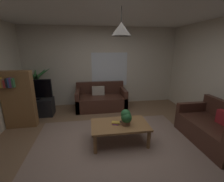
% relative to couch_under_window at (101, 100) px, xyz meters
% --- Properties ---
extents(floor, '(5.04, 4.91, 0.02)m').
position_rel_couch_under_window_xyz_m(floor, '(0.10, -1.98, -0.29)').
color(floor, brown).
rests_on(floor, ground).
extents(rug, '(3.28, 2.70, 0.01)m').
position_rel_couch_under_window_xyz_m(rug, '(0.10, -2.18, -0.27)').
color(rug, gray).
rests_on(rug, ground).
extents(wall_back, '(5.16, 0.06, 2.57)m').
position_rel_couch_under_window_xyz_m(wall_back, '(0.10, 0.50, 1.01)').
color(wall_back, beige).
rests_on(wall_back, ground).
extents(ceiling, '(5.04, 4.91, 0.02)m').
position_rel_couch_under_window_xyz_m(ceiling, '(0.10, -1.98, 2.30)').
color(ceiling, white).
extents(window_pane, '(1.21, 0.01, 1.13)m').
position_rel_couch_under_window_xyz_m(window_pane, '(0.35, 0.47, 0.92)').
color(window_pane, white).
extents(couch_under_window, '(1.57, 0.82, 0.82)m').
position_rel_couch_under_window_xyz_m(couch_under_window, '(0.00, 0.00, 0.00)').
color(couch_under_window, '#47281E').
rests_on(couch_under_window, ground).
extents(couch_right_side, '(0.82, 1.43, 0.82)m').
position_rel_couch_under_window_xyz_m(couch_right_side, '(2.15, -2.21, 0.00)').
color(couch_right_side, '#47281E').
rests_on(couch_right_side, ground).
extents(coffee_table, '(1.16, 0.68, 0.42)m').
position_rel_couch_under_window_xyz_m(coffee_table, '(0.23, -1.93, 0.08)').
color(coffee_table, olive).
rests_on(coffee_table, ground).
extents(book_on_table_0, '(0.14, 0.11, 0.02)m').
position_rel_couch_under_window_xyz_m(book_on_table_0, '(0.14, -1.93, 0.15)').
color(book_on_table_0, '#72387F').
rests_on(book_on_table_0, coffee_table).
extents(book_on_table_1, '(0.17, 0.12, 0.03)m').
position_rel_couch_under_window_xyz_m(book_on_table_1, '(0.14, -1.92, 0.18)').
color(book_on_table_1, gold).
rests_on(book_on_table_1, coffee_table).
extents(remote_on_table_0, '(0.17, 0.10, 0.02)m').
position_rel_couch_under_window_xyz_m(remote_on_table_0, '(0.33, -1.84, 0.15)').
color(remote_on_table_0, black).
rests_on(remote_on_table_0, coffee_table).
extents(potted_plant_on_table, '(0.22, 0.25, 0.31)m').
position_rel_couch_under_window_xyz_m(potted_plant_on_table, '(0.34, -1.96, 0.31)').
color(potted_plant_on_table, brown).
rests_on(potted_plant_on_table, coffee_table).
extents(tv_stand, '(0.90, 0.44, 0.50)m').
position_rel_couch_under_window_xyz_m(tv_stand, '(-1.87, -0.28, -0.03)').
color(tv_stand, black).
rests_on(tv_stand, ground).
extents(tv, '(0.93, 0.16, 0.57)m').
position_rel_couch_under_window_xyz_m(tv, '(-1.87, -0.30, 0.52)').
color(tv, black).
rests_on(tv, tv_stand).
extents(potted_palm_corner, '(0.93, 0.88, 1.35)m').
position_rel_couch_under_window_xyz_m(potted_palm_corner, '(-1.95, 0.21, 0.39)').
color(potted_palm_corner, '#4C4C51').
rests_on(potted_palm_corner, ground).
extents(bookshelf_corner, '(0.70, 0.31, 1.40)m').
position_rel_couch_under_window_xyz_m(bookshelf_corner, '(-2.06, -0.89, 0.44)').
color(bookshelf_corner, olive).
rests_on(bookshelf_corner, ground).
extents(pendant_lamp, '(0.35, 0.35, 0.47)m').
position_rel_couch_under_window_xyz_m(pendant_lamp, '(0.23, -1.93, 1.94)').
color(pendant_lamp, black).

